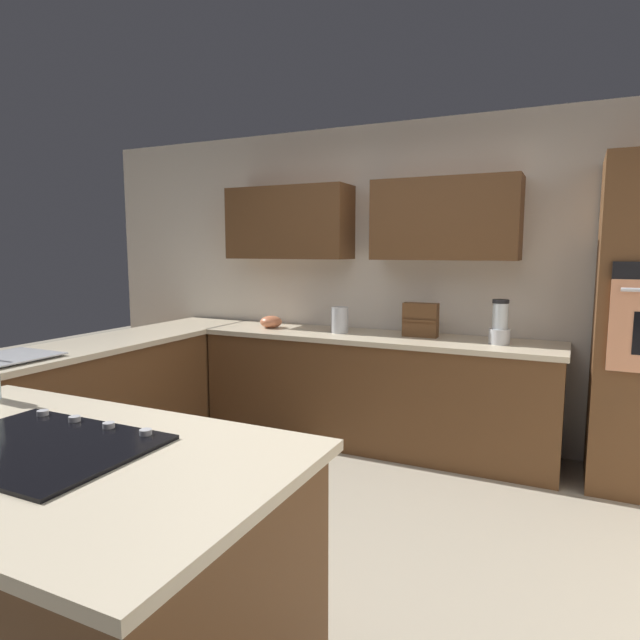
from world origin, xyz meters
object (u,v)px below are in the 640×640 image
spice_rack (420,320)px  mixing_bowl (271,322)px  kettle (340,320)px  cooktop (39,445)px  blender (500,325)px

spice_rack → mixing_bowl: bearing=3.4°
mixing_bowl → spice_rack: bearing=-176.6°
mixing_bowl → kettle: bearing=180.0°
mixing_bowl → cooktop: bearing=104.6°
mixing_bowl → blender: bearing=180.0°
blender → mixing_bowl: blender is taller
blender → kettle: (1.25, 0.00, -0.03)m
cooktop → spice_rack: 2.95m
blender → mixing_bowl: 1.90m
blender → kettle: 1.25m
blender → spice_rack: blender is taller
cooktop → kettle: kettle is taller
cooktop → spice_rack: (-0.56, -2.89, 0.12)m
cooktop → mixing_bowl: 2.91m
mixing_bowl → kettle: size_ratio=0.90×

